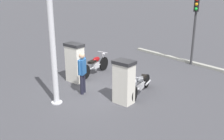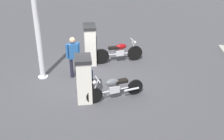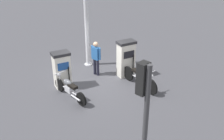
{
  "view_description": "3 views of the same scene",
  "coord_description": "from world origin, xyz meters",
  "px_view_note": "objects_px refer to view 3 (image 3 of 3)",
  "views": [
    {
      "loc": [
        -6.45,
        -7.6,
        4.23
      ],
      "look_at": [
        0.76,
        0.05,
        0.68
      ],
      "focal_mm": 42.4,
      "sensor_mm": 36.0,
      "label": 1
    },
    {
      "loc": [
        0.83,
        -9.73,
        5.26
      ],
      "look_at": [
        0.87,
        -0.54,
        0.66
      ],
      "focal_mm": 45.37,
      "sensor_mm": 36.0,
      "label": 2
    },
    {
      "loc": [
        9.9,
        -3.0,
        5.64
      ],
      "look_at": [
        0.92,
        0.41,
        0.93
      ],
      "focal_mm": 41.55,
      "sensor_mm": 36.0,
      "label": 3
    }
  ],
  "objects_px": {
    "motorcycle_near_pump": "(69,88)",
    "roadside_traffic_light": "(144,110)",
    "fuel_pump_near": "(62,70)",
    "motorcycle_far_pump": "(140,77)",
    "fuel_pump_far": "(126,58)",
    "attendant_person": "(96,56)",
    "canopy_support_pole": "(87,26)"
  },
  "relations": [
    {
      "from": "attendant_person",
      "to": "motorcycle_far_pump",
      "type": "bearing_deg",
      "value": 37.66
    },
    {
      "from": "attendant_person",
      "to": "fuel_pump_far",
      "type": "bearing_deg",
      "value": 66.28
    },
    {
      "from": "motorcycle_near_pump",
      "to": "roadside_traffic_light",
      "type": "xyz_separation_m",
      "value": [
        4.89,
        0.7,
        1.98
      ]
    },
    {
      "from": "fuel_pump_far",
      "to": "roadside_traffic_light",
      "type": "distance_m",
      "value": 6.49
    },
    {
      "from": "fuel_pump_far",
      "to": "canopy_support_pole",
      "type": "height_order",
      "value": "canopy_support_pole"
    },
    {
      "from": "fuel_pump_far",
      "to": "canopy_support_pole",
      "type": "distance_m",
      "value": 2.52
    },
    {
      "from": "fuel_pump_far",
      "to": "attendant_person",
      "type": "relative_size",
      "value": 1.04
    },
    {
      "from": "roadside_traffic_light",
      "to": "canopy_support_pole",
      "type": "relative_size",
      "value": 0.83
    },
    {
      "from": "motorcycle_near_pump",
      "to": "canopy_support_pole",
      "type": "height_order",
      "value": "canopy_support_pole"
    },
    {
      "from": "fuel_pump_far",
      "to": "motorcycle_near_pump",
      "type": "height_order",
      "value": "fuel_pump_far"
    },
    {
      "from": "fuel_pump_near",
      "to": "motorcycle_far_pump",
      "type": "xyz_separation_m",
      "value": [
        1.24,
        3.09,
        -0.34
      ]
    },
    {
      "from": "canopy_support_pole",
      "to": "attendant_person",
      "type": "bearing_deg",
      "value": 2.22
    },
    {
      "from": "fuel_pump_near",
      "to": "motorcycle_far_pump",
      "type": "bearing_deg",
      "value": 68.16
    },
    {
      "from": "attendant_person",
      "to": "canopy_support_pole",
      "type": "bearing_deg",
      "value": -177.78
    },
    {
      "from": "roadside_traffic_light",
      "to": "motorcycle_far_pump",
      "type": "bearing_deg",
      "value": 153.57
    },
    {
      "from": "fuel_pump_far",
      "to": "roadside_traffic_light",
      "type": "height_order",
      "value": "roadside_traffic_light"
    },
    {
      "from": "motorcycle_far_pump",
      "to": "attendant_person",
      "type": "distance_m",
      "value": 2.32
    },
    {
      "from": "fuel_pump_near",
      "to": "motorcycle_far_pump",
      "type": "relative_size",
      "value": 0.75
    },
    {
      "from": "roadside_traffic_light",
      "to": "canopy_support_pole",
      "type": "distance_m",
      "value": 7.77
    },
    {
      "from": "fuel_pump_far",
      "to": "roadside_traffic_light",
      "type": "relative_size",
      "value": 0.49
    },
    {
      "from": "motorcycle_near_pump",
      "to": "motorcycle_far_pump",
      "type": "xyz_separation_m",
      "value": [
        0.23,
        3.02,
        0.04
      ]
    },
    {
      "from": "motorcycle_far_pump",
      "to": "attendant_person",
      "type": "bearing_deg",
      "value": -142.34
    },
    {
      "from": "motorcycle_near_pump",
      "to": "attendant_person",
      "type": "bearing_deg",
      "value": 133.84
    },
    {
      "from": "fuel_pump_far",
      "to": "motorcycle_near_pump",
      "type": "distance_m",
      "value": 3.11
    },
    {
      "from": "fuel_pump_near",
      "to": "fuel_pump_far",
      "type": "height_order",
      "value": "fuel_pump_far"
    },
    {
      "from": "fuel_pump_near",
      "to": "canopy_support_pole",
      "type": "height_order",
      "value": "canopy_support_pole"
    },
    {
      "from": "roadside_traffic_light",
      "to": "fuel_pump_far",
      "type": "bearing_deg",
      "value": 159.52
    },
    {
      "from": "motorcycle_far_pump",
      "to": "roadside_traffic_light",
      "type": "relative_size",
      "value": 0.61
    },
    {
      "from": "motorcycle_near_pump",
      "to": "attendant_person",
      "type": "xyz_separation_m",
      "value": [
        -1.57,
        1.64,
        0.51
      ]
    },
    {
      "from": "fuel_pump_far",
      "to": "motorcycle_far_pump",
      "type": "height_order",
      "value": "fuel_pump_far"
    },
    {
      "from": "fuel_pump_far",
      "to": "canopy_support_pole",
      "type": "xyz_separation_m",
      "value": [
        -1.8,
        -1.32,
        1.16
      ]
    },
    {
      "from": "attendant_person",
      "to": "roadside_traffic_light",
      "type": "xyz_separation_m",
      "value": [
        6.46,
        -0.93,
        1.46
      ]
    }
  ]
}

